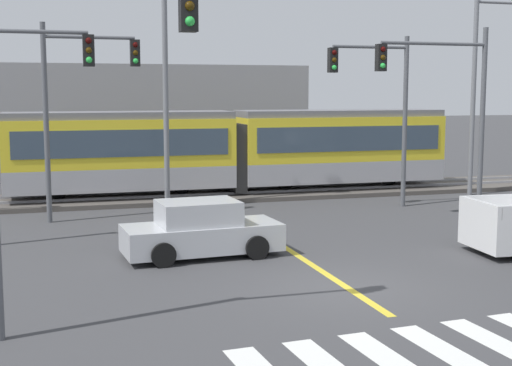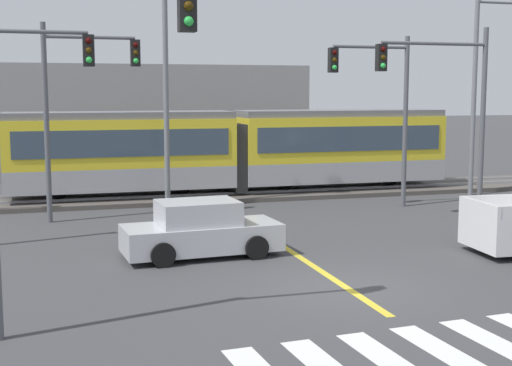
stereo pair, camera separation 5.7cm
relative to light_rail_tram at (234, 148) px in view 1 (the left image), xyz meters
The scene contains 17 objects.
ground_plane 14.70m from the light_rail_tram, 94.61° to the right, with size 200.00×200.00×0.00m, color #3D3D3F.
track_bed 2.28m from the light_rail_tram, behind, with size 120.00×4.00×0.18m, color #4C4742.
rail_near 2.28m from the light_rail_tram, 148.64° to the right, with size 120.00×0.08×0.10m, color #939399.
rail_far 2.28m from the light_rail_tram, 148.20° to the left, with size 120.00×0.08×0.10m, color #939399.
light_rail_tram is the anchor object (origin of this frame).
crosswalk_stripe_2 19.00m from the light_rail_tram, 96.90° to the right, with size 0.56×2.80×0.01m, color silver.
crosswalk_stripe_3 18.83m from the light_rail_tram, 93.59° to the right, with size 0.56×2.80×0.01m, color silver.
crosswalk_stripe_4 18.72m from the light_rail_tram, 90.23° to the right, with size 0.56×2.80×0.01m, color silver.
lane_centre_line 9.63m from the light_rail_tram, 97.15° to the right, with size 0.20×14.69×0.01m, color gold.
sedan_crossing 11.20m from the light_rail_tram, 109.37° to the right, with size 4.30×2.12×1.52m.
traffic_light_near_left 17.65m from the light_rail_tram, 114.88° to the right, with size 3.75×0.38×6.78m.
traffic_light_far_right 6.73m from the light_rail_tram, 44.48° to the right, with size 3.25×0.38×6.48m.
traffic_light_mid_right 9.41m from the light_rail_tram, 49.87° to the right, with size 4.25×0.38×6.63m.
traffic_light_far_left 8.10m from the light_rail_tram, 147.86° to the right, with size 3.25×0.38×6.68m.
street_lamp_centre 5.12m from the light_rail_tram, 137.72° to the right, with size 2.25×0.28×8.69m.
street_lamp_east 10.69m from the light_rail_tram, 14.28° to the right, with size 2.49×0.28×8.31m.
building_backdrop_far 10.72m from the light_rail_tram, 100.14° to the left, with size 16.06×6.00×5.79m, color gray.
Camera 1 is at (-6.44, -14.44, 4.43)m, focal length 50.00 mm.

